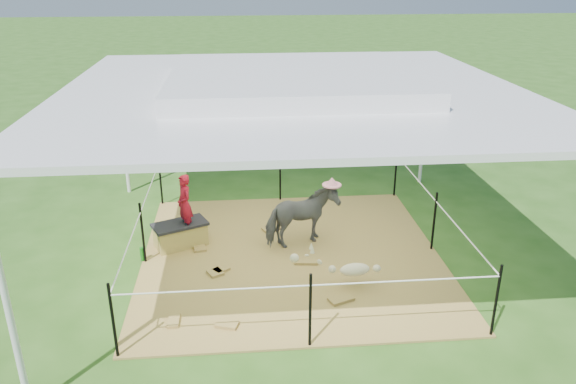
{
  "coord_description": "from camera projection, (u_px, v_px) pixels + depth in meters",
  "views": [
    {
      "loc": [
        -0.76,
        -7.74,
        4.25
      ],
      "look_at": [
        0.0,
        0.6,
        0.85
      ],
      "focal_mm": 35.0,
      "sensor_mm": 36.0,
      "label": 1
    }
  ],
  "objects": [
    {
      "name": "ground",
      "position": [
        291.0,
        256.0,
        8.8
      ],
      "size": [
        90.0,
        90.0,
        0.0
      ],
      "primitive_type": "plane",
      "color": "#2D5919",
      "rests_on": "ground"
    },
    {
      "name": "pink_hat",
      "position": [
        302.0,
        184.0,
        8.72
      ],
      "size": [
        0.3,
        0.3,
        0.14
      ],
      "primitive_type": "cylinder",
      "color": "pink",
      "rests_on": "pony"
    },
    {
      "name": "foal",
      "position": [
        355.0,
        268.0,
        7.85
      ],
      "size": [
        1.08,
        0.67,
        0.57
      ],
      "primitive_type": null,
      "rotation": [
        0.0,
        0.0,
        0.1
      ],
      "color": "beige",
      "rests_on": "hay_patch"
    },
    {
      "name": "hay_patch",
      "position": [
        291.0,
        256.0,
        8.8
      ],
      "size": [
        4.6,
        4.6,
        0.03
      ],
      "primitive_type": "cube",
      "color": "brown",
      "rests_on": "ground"
    },
    {
      "name": "green_bottle",
      "position": [
        142.0,
        254.0,
        8.58
      ],
      "size": [
        0.08,
        0.08,
        0.22
      ],
      "primitive_type": "cylinder",
      "rotation": [
        0.0,
        0.0,
        0.43
      ],
      "color": "#196B17",
      "rests_on": "hay_patch"
    },
    {
      "name": "pony",
      "position": [
        302.0,
        217.0,
        8.93
      ],
      "size": [
        1.27,
        0.92,
        0.98
      ],
      "primitive_type": "imported",
      "rotation": [
        0.0,
        0.0,
        1.95
      ],
      "color": "#47484C",
      "rests_on": "hay_patch"
    },
    {
      "name": "picnic_table_far",
      "position": [
        423.0,
        93.0,
        18.03
      ],
      "size": [
        2.36,
        2.11,
        0.81
      ],
      "primitive_type": "cube",
      "rotation": [
        0.0,
        0.0,
        -0.45
      ],
      "color": "#54331C",
      "rests_on": "ground"
    },
    {
      "name": "straw_bale",
      "position": [
        181.0,
        236.0,
        9.02
      ],
      "size": [
        0.89,
        0.69,
        0.35
      ],
      "primitive_type": "cube",
      "rotation": [
        0.0,
        0.0,
        0.43
      ],
      "color": "olive",
      "rests_on": "hay_patch"
    },
    {
      "name": "trash_barrel",
      "position": [
        412.0,
        118.0,
        14.94
      ],
      "size": [
        0.77,
        0.77,
        0.9
      ],
      "primitive_type": "cylinder",
      "rotation": [
        0.0,
        0.0,
        0.42
      ],
      "color": "blue",
      "rests_on": "ground"
    },
    {
      "name": "canopy_tent",
      "position": [
        292.0,
        85.0,
        7.79
      ],
      "size": [
        6.3,
        6.3,
        2.9
      ],
      "color": "silver",
      "rests_on": "ground"
    },
    {
      "name": "dark_cloth",
      "position": [
        180.0,
        224.0,
        8.94
      ],
      "size": [
        0.95,
        0.75,
        0.04
      ],
      "primitive_type": "cube",
      "rotation": [
        0.0,
        0.0,
        0.43
      ],
      "color": "black",
      "rests_on": "straw_bale"
    },
    {
      "name": "distant_person",
      "position": [
        367.0,
        104.0,
        15.55
      ],
      "size": [
        0.75,
        0.66,
        1.31
      ],
      "primitive_type": "imported",
      "rotation": [
        0.0,
        0.0,
        2.84
      ],
      "color": "blue",
      "rests_on": "ground"
    },
    {
      "name": "woman",
      "position": [
        184.0,
        198.0,
        8.78
      ],
      "size": [
        0.35,
        0.41,
        0.95
      ],
      "primitive_type": "imported",
      "rotation": [
        0.0,
        0.0,
        -1.15
      ],
      "color": "#A81024",
      "rests_on": "straw_bale"
    },
    {
      "name": "rope_fence",
      "position": [
        292.0,
        219.0,
        8.56
      ],
      "size": [
        4.54,
        4.54,
        1.0
      ],
      "color": "black",
      "rests_on": "ground"
    },
    {
      "name": "picnic_table_near",
      "position": [
        331.0,
        110.0,
        15.97
      ],
      "size": [
        2.1,
        1.61,
        0.82
      ],
      "primitive_type": "cube",
      "rotation": [
        0.0,
        0.0,
        0.1
      ],
      "color": "brown",
      "rests_on": "ground"
    }
  ]
}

